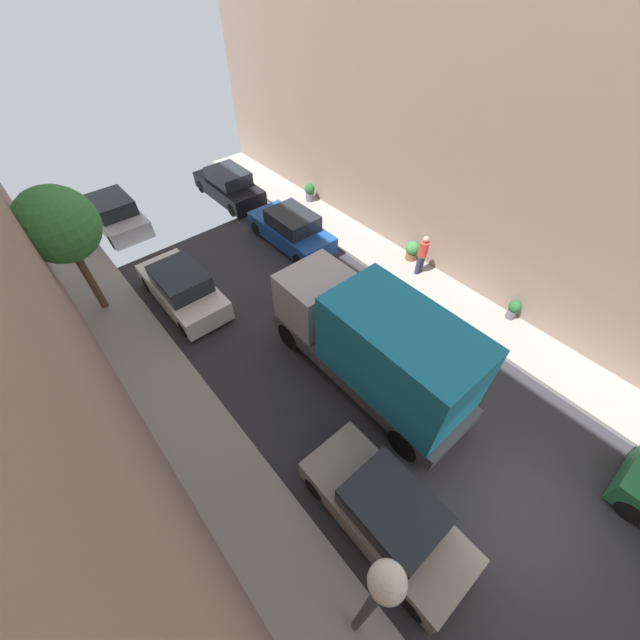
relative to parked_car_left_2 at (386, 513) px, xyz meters
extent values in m
plane|color=#2D2D33|center=(2.70, -2.05, -0.72)|extent=(32.00, 32.00, 0.00)
cube|color=gray|center=(7.70, -2.05, -0.64)|extent=(2.00, 44.00, 0.15)
cube|color=gray|center=(0.00, 0.04, -0.17)|extent=(1.76, 4.20, 0.76)
cube|color=#1E2328|center=(0.00, -0.11, 0.53)|extent=(1.56, 2.10, 0.64)
cylinder|color=black|center=(-0.78, 1.59, -0.40)|extent=(0.22, 0.64, 0.64)
cylinder|color=black|center=(0.78, 1.59, -0.40)|extent=(0.22, 0.64, 0.64)
cylinder|color=black|center=(-0.78, -1.51, -0.40)|extent=(0.22, 0.64, 0.64)
cylinder|color=black|center=(0.78, -1.51, -0.40)|extent=(0.22, 0.64, 0.64)
cube|color=white|center=(0.00, 10.17, -0.17)|extent=(1.76, 4.20, 0.76)
cube|color=#1E2328|center=(0.00, 10.02, 0.53)|extent=(1.56, 2.10, 0.64)
cylinder|color=black|center=(-0.78, 11.72, -0.40)|extent=(0.22, 0.64, 0.64)
cylinder|color=black|center=(0.78, 11.72, -0.40)|extent=(0.22, 0.64, 0.64)
cylinder|color=black|center=(-0.78, 8.62, -0.40)|extent=(0.22, 0.64, 0.64)
cylinder|color=black|center=(0.78, 8.62, -0.40)|extent=(0.22, 0.64, 0.64)
cube|color=silver|center=(0.00, 16.89, -0.17)|extent=(1.76, 4.20, 0.76)
cube|color=#1E2328|center=(0.00, 16.74, 0.53)|extent=(1.56, 2.10, 0.64)
cylinder|color=black|center=(-0.78, 18.44, -0.40)|extent=(0.22, 0.64, 0.64)
cylinder|color=black|center=(0.78, 18.44, -0.40)|extent=(0.22, 0.64, 0.64)
cylinder|color=black|center=(-0.78, 15.34, -0.40)|extent=(0.22, 0.64, 0.64)
cylinder|color=black|center=(0.78, 15.34, -0.40)|extent=(0.22, 0.64, 0.64)
cylinder|color=black|center=(4.62, -3.75, -0.40)|extent=(0.22, 0.64, 0.64)
cube|color=#194799|center=(5.40, 10.58, -0.17)|extent=(1.76, 4.20, 0.76)
cube|color=#1E2328|center=(5.40, 10.43, 0.53)|extent=(1.56, 2.10, 0.64)
cylinder|color=black|center=(4.62, 12.13, -0.40)|extent=(0.22, 0.64, 0.64)
cylinder|color=black|center=(6.18, 12.13, -0.40)|extent=(0.22, 0.64, 0.64)
cylinder|color=black|center=(4.62, 9.03, -0.40)|extent=(0.22, 0.64, 0.64)
cylinder|color=black|center=(6.18, 9.03, -0.40)|extent=(0.22, 0.64, 0.64)
cube|color=black|center=(5.40, 15.78, -0.17)|extent=(1.76, 4.20, 0.76)
cube|color=#1E2328|center=(5.40, 15.63, 0.53)|extent=(1.56, 2.10, 0.64)
cylinder|color=black|center=(4.62, 17.33, -0.40)|extent=(0.22, 0.64, 0.64)
cylinder|color=black|center=(6.18, 17.33, -0.40)|extent=(0.22, 0.64, 0.64)
cylinder|color=black|center=(4.62, 14.23, -0.40)|extent=(0.22, 0.64, 0.64)
cylinder|color=black|center=(6.18, 14.23, -0.40)|extent=(0.22, 0.64, 0.64)
cube|color=#4C4C51|center=(2.70, 3.28, 0.01)|extent=(2.20, 6.60, 0.50)
cube|color=#B7B7BC|center=(2.70, 5.68, 1.11)|extent=(2.10, 1.80, 1.70)
cube|color=#1E8CB7|center=(2.70, 2.28, 1.46)|extent=(2.24, 4.20, 2.40)
cylinder|color=black|center=(1.72, 5.88, -0.24)|extent=(0.30, 0.96, 0.96)
cylinder|color=black|center=(3.68, 5.88, -0.24)|extent=(0.30, 0.96, 0.96)
cylinder|color=black|center=(1.72, 0.88, -0.24)|extent=(0.30, 0.96, 0.96)
cylinder|color=black|center=(3.68, 0.88, -0.24)|extent=(0.30, 0.96, 0.96)
cylinder|color=#2D334C|center=(7.83, 5.43, -0.16)|extent=(0.18, 0.18, 0.82)
cylinder|color=#2D334C|center=(8.05, 5.43, -0.16)|extent=(0.18, 0.18, 0.82)
cylinder|color=#D83F33|center=(7.94, 5.43, 0.57)|extent=(0.36, 0.36, 0.64)
sphere|color=tan|center=(7.94, 5.43, 1.03)|extent=(0.24, 0.24, 0.24)
cylinder|color=brown|center=(-2.46, 11.81, 0.72)|extent=(0.26, 0.26, 2.58)
sphere|color=#38843D|center=(-2.46, 11.81, 2.90)|extent=(2.39, 2.39, 2.39)
cylinder|color=brown|center=(8.41, 6.21, -0.41)|extent=(0.47, 0.47, 0.31)
sphere|color=#38843D|center=(8.41, 6.21, -0.03)|extent=(0.58, 0.58, 0.58)
cylinder|color=slate|center=(8.24, 12.72, -0.35)|extent=(0.42, 0.42, 0.43)
sphere|color=#23602D|center=(8.24, 12.72, 0.06)|extent=(0.51, 0.51, 0.51)
cylinder|color=slate|center=(8.45, 1.62, -0.38)|extent=(0.32, 0.32, 0.38)
sphere|color=#23602D|center=(8.45, 1.62, -0.01)|extent=(0.43, 0.43, 0.43)
cylinder|color=#333338|center=(-1.90, -0.97, 1.84)|extent=(0.16, 0.16, 4.83)
sphere|color=white|center=(-1.90, -0.97, 4.48)|extent=(0.44, 0.44, 0.44)
camera|label=1|loc=(-2.91, -1.04, 9.36)|focal=21.20mm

